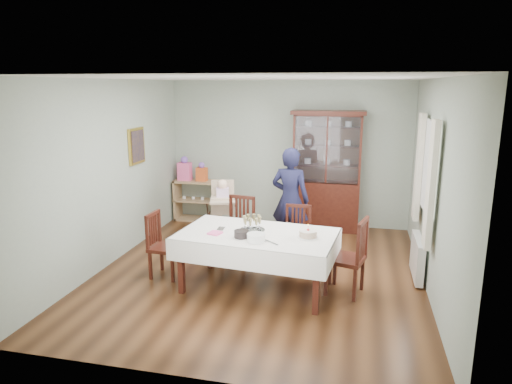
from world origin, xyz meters
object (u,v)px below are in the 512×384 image
(high_chair, at_px, (223,221))
(chair_end_right, at_px, (346,271))
(chair_end_left, at_px, (166,258))
(champagne_tray, at_px, (252,226))
(dining_table, at_px, (257,261))
(birthday_cake, at_px, (308,234))
(gift_bag_pink, at_px, (185,170))
(china_cabinet, at_px, (327,169))
(sideboard, at_px, (198,200))
(woman, at_px, (290,200))
(chair_far_left, at_px, (238,242))
(gift_bag_orange, at_px, (202,173))
(chair_far_right, at_px, (296,248))

(high_chair, bearing_deg, chair_end_right, -49.13)
(chair_end_left, bearing_deg, champagne_tray, -88.37)
(chair_end_right, bearing_deg, dining_table, -69.91)
(chair_end_left, xyz_separation_m, birthday_cake, (1.99, -0.14, 0.54))
(chair_end_right, bearing_deg, gift_bag_pink, -115.21)
(china_cabinet, height_order, birthday_cake, china_cabinet)
(china_cabinet, bearing_deg, chair_end_left, -126.91)
(sideboard, xyz_separation_m, chair_end_right, (2.97, -2.68, -0.10))
(sideboard, xyz_separation_m, woman, (2.03, -1.28, 0.44))
(high_chair, bearing_deg, sideboard, 108.45)
(chair_far_left, height_order, woman, woman)
(gift_bag_orange, bearing_deg, chair_far_left, -57.07)
(sideboard, distance_m, chair_end_left, 2.74)
(chair_end_left, height_order, chair_end_right, chair_end_right)
(sideboard, bearing_deg, gift_bag_pink, -175.24)
(sideboard, bearing_deg, chair_far_right, -40.37)
(chair_end_left, distance_m, gift_bag_orange, 2.78)
(dining_table, xyz_separation_m, gift_bag_pink, (-2.07, 2.77, 0.62))
(chair_end_left, xyz_separation_m, champagne_tray, (1.25, -0.03, 0.55))
(high_chair, height_order, birthday_cake, high_chair)
(gift_bag_pink, bearing_deg, chair_far_left, -50.20)
(birthday_cake, distance_m, gift_bag_orange, 3.68)
(champagne_tray, bearing_deg, gift_bag_pink, 126.36)
(dining_table, relative_size, china_cabinet, 0.97)
(gift_bag_orange, bearing_deg, chair_far_right, -41.49)
(dining_table, bearing_deg, china_cabinet, 76.40)
(sideboard, relative_size, birthday_cake, 3.51)
(chair_end_right, bearing_deg, birthday_cake, -58.44)
(dining_table, relative_size, high_chair, 1.86)
(chair_end_right, relative_size, gift_bag_orange, 2.72)
(sideboard, height_order, chair_end_right, chair_end_right)
(gift_bag_pink, bearing_deg, high_chair, -48.68)
(chair_far_left, bearing_deg, chair_end_right, -16.67)
(chair_end_left, distance_m, champagne_tray, 1.37)
(chair_end_left, bearing_deg, china_cabinet, -33.85)
(sideboard, bearing_deg, gift_bag_orange, -10.37)
(dining_table, relative_size, chair_far_right, 2.38)
(chair_end_right, height_order, birthday_cake, chair_end_right)
(china_cabinet, distance_m, gift_bag_pink, 2.74)
(chair_far_left, bearing_deg, gift_bag_orange, 131.60)
(chair_end_right, bearing_deg, chair_far_left, -100.93)
(dining_table, xyz_separation_m, china_cabinet, (0.67, 2.77, 0.74))
(woman, bearing_deg, chair_end_left, 52.49)
(dining_table, height_order, champagne_tray, champagne_tray)
(chair_far_left, relative_size, birthday_cake, 3.80)
(sideboard, bearing_deg, chair_far_left, -55.07)
(woman, bearing_deg, dining_table, 92.43)
(chair_end_right, relative_size, woman, 0.60)
(birthday_cake, bearing_deg, chair_end_left, 175.89)
(chair_far_right, distance_m, high_chair, 1.40)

